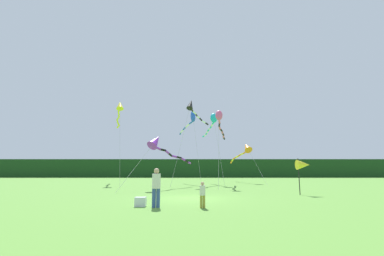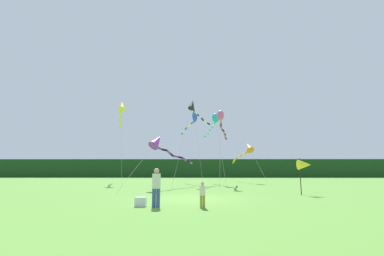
{
  "view_description": "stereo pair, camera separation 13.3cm",
  "coord_description": "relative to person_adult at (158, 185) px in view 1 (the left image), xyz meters",
  "views": [
    {
      "loc": [
        0.1,
        -16.45,
        1.72
      ],
      "look_at": [
        0.0,
        6.0,
        5.28
      ],
      "focal_mm": 24.65,
      "sensor_mm": 36.0,
      "label": 1
    },
    {
      "loc": [
        0.24,
        -16.45,
        1.72
      ],
      "look_at": [
        0.0,
        6.0,
        5.28
      ],
      "focal_mm": 24.65,
      "sensor_mm": 36.0,
      "label": 2
    }
  ],
  "objects": [
    {
      "name": "kite_rainbow",
      "position": [
        4.68,
        15.51,
        5.99
      ],
      "size": [
        1.97,
        10.25,
        8.03
      ],
      "color": "#B2B2B2",
      "rests_on": "ground"
    },
    {
      "name": "kite_cyan",
      "position": [
        4.29,
        20.16,
        6.88
      ],
      "size": [
        2.09,
        7.94,
        8.81
      ],
      "color": "#B2B2B2",
      "rests_on": "ground"
    },
    {
      "name": "kite_purple",
      "position": [
        -1.38,
        11.59,
        3.08
      ],
      "size": [
        5.61,
        8.97,
        5.11
      ],
      "color": "#B2B2B2",
      "rests_on": "ground"
    },
    {
      "name": "distant_treeline",
      "position": [
        1.56,
        48.94,
        1.05
      ],
      "size": [
        108.0,
        2.83,
        4.1
      ],
      "primitive_type": "cube",
      "color": "#193D19",
      "rests_on": "ground"
    },
    {
      "name": "cooler_box",
      "position": [
        -0.77,
        0.34,
        -0.78
      ],
      "size": [
        0.51,
        0.43,
        0.43
      ],
      "primitive_type": "cube",
      "color": "silver",
      "rests_on": "ground"
    },
    {
      "name": "person_adult",
      "position": [
        0.0,
        0.0,
        0.0
      ],
      "size": [
        0.39,
        0.39,
        1.79
      ],
      "color": "#334C8C",
      "rests_on": "ground"
    },
    {
      "name": "kite_black",
      "position": [
        1.72,
        18.4,
        8.15
      ],
      "size": [
        4.35,
        9.54,
        10.17
      ],
      "color": "#B2B2B2",
      "rests_on": "ground"
    },
    {
      "name": "kite_blue",
      "position": [
        1.56,
        21.42,
        7.29
      ],
      "size": [
        2.94,
        7.91,
        9.4
      ],
      "color": "#B2B2B2",
      "rests_on": "ground"
    },
    {
      "name": "person_child",
      "position": [
        2.15,
        -0.17,
        -0.34
      ],
      "size": [
        0.26,
        0.26,
        1.17
      ],
      "color": "olive",
      "rests_on": "ground"
    },
    {
      "name": "kite_yellow",
      "position": [
        -7.8,
        21.03,
        8.63
      ],
      "size": [
        3.68,
        10.59,
        10.63
      ],
      "color": "#B2B2B2",
      "rests_on": "ground"
    },
    {
      "name": "ground_plane",
      "position": [
        1.56,
        3.94,
        -1.0
      ],
      "size": [
        120.0,
        120.0,
        0.0
      ],
      "primitive_type": "plane",
      "color": "#5B9338"
    },
    {
      "name": "kite_orange",
      "position": [
        8.84,
        22.8,
        3.52
      ],
      "size": [
        2.56,
        10.77,
        5.53
      ],
      "color": "#B2B2B2",
      "rests_on": "ground"
    },
    {
      "name": "banner_flag_pole",
      "position": [
        9.49,
        6.19,
        1.05
      ],
      "size": [
        0.9,
        0.7,
        2.51
      ],
      "color": "black",
      "rests_on": "ground"
    }
  ]
}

